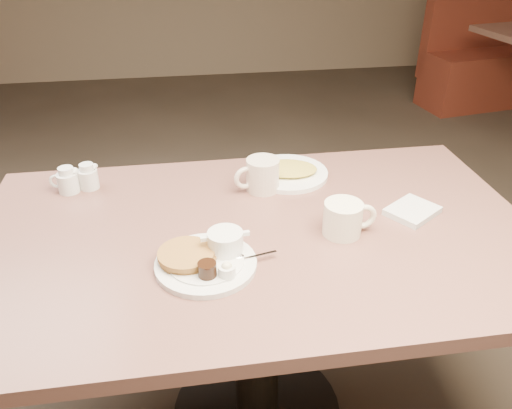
{
  "coord_description": "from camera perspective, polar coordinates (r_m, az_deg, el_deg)",
  "views": [
    {
      "loc": [
        -0.18,
        -1.12,
        1.51
      ],
      "look_at": [
        0.0,
        0.02,
        0.82
      ],
      "focal_mm": 35.91,
      "sensor_mm": 36.0,
      "label": 1
    }
  ],
  "objects": [
    {
      "name": "diner_table",
      "position": [
        1.47,
        0.12,
        -8.48
      ],
      "size": [
        1.5,
        0.9,
        0.75
      ],
      "color": "#84564C",
      "rests_on": "ground"
    },
    {
      "name": "main_plate",
      "position": [
        1.24,
        -5.47,
        -5.84
      ],
      "size": [
        0.31,
        0.27,
        0.07
      ],
      "color": "white",
      "rests_on": "diner_table"
    },
    {
      "name": "coffee_mug_near",
      "position": [
        1.35,
        9.81,
        -1.5
      ],
      "size": [
        0.15,
        0.1,
        0.09
      ],
      "color": "white",
      "rests_on": "diner_table"
    },
    {
      "name": "napkin",
      "position": [
        1.5,
        17.02,
        -0.69
      ],
      "size": [
        0.17,
        0.17,
        0.02
      ],
      "color": "silver",
      "rests_on": "diner_table"
    },
    {
      "name": "coffee_mug_far",
      "position": [
        1.54,
        0.61,
        3.3
      ],
      "size": [
        0.15,
        0.12,
        0.1
      ],
      "color": "beige",
      "rests_on": "diner_table"
    },
    {
      "name": "creamer_left",
      "position": [
        1.64,
        -18.23,
        2.91
      ],
      "size": [
        0.09,
        0.07,
        0.08
      ],
      "color": "silver",
      "rests_on": "diner_table"
    },
    {
      "name": "creamer_right",
      "position": [
        1.63,
        -20.28,
        2.49
      ],
      "size": [
        0.1,
        0.08,
        0.08
      ],
      "color": "white",
      "rests_on": "diner_table"
    },
    {
      "name": "hash_plate",
      "position": [
        1.64,
        3.56,
        3.67
      ],
      "size": [
        0.3,
        0.3,
        0.04
      ],
      "color": "white",
      "rests_on": "diner_table"
    },
    {
      "name": "booth_back_right",
      "position": [
        4.78,
        24.9,
        14.73
      ],
      "size": [
        1.27,
        1.42,
        1.12
      ],
      "color": "maroon",
      "rests_on": "ground"
    }
  ]
}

